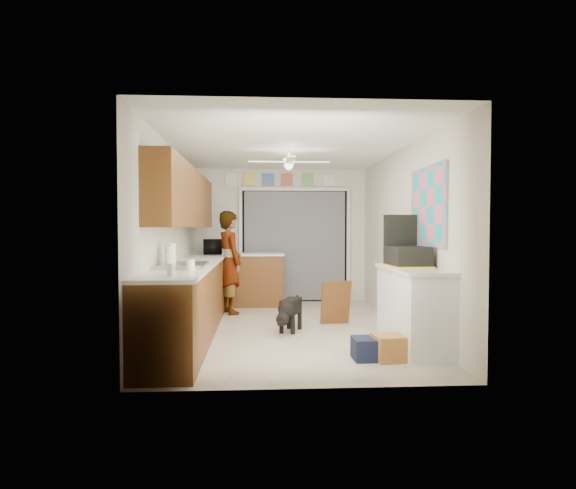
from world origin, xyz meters
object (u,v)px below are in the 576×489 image
object	(u,v)px
cardboard_box	(394,347)
man	(230,262)
navy_crate	(371,349)
microwave	(213,247)
suitcase	(407,257)
soap_bottle	(169,256)
dog	(291,313)
paper_towel_roll	(170,255)

from	to	relation	value
cardboard_box	man	distance (m)	3.53
navy_crate	cardboard_box	bearing A→B (deg)	-8.96
microwave	man	bearing A→B (deg)	-154.89
microwave	cardboard_box	bearing A→B (deg)	-154.14
suitcase	navy_crate	xyz separation A→B (m)	(-0.56, -0.56, -0.94)
man	cardboard_box	bearing A→B (deg)	-170.84
microwave	cardboard_box	size ratio (longest dim) A/B	1.07
microwave	man	xyz separation A→B (m)	(0.33, -0.51, -0.23)
microwave	soap_bottle	size ratio (longest dim) A/B	1.73
dog	man	bearing A→B (deg)	143.92
soap_bottle	dog	size ratio (longest dim) A/B	0.42
microwave	soap_bottle	bearing A→B (deg)	168.23
microwave	dog	world-z (taller)	microwave
suitcase	dog	size ratio (longest dim) A/B	0.87
microwave	dog	size ratio (longest dim) A/B	0.73
microwave	soap_bottle	xyz separation A→B (m)	(-0.22, -2.81, 0.01)
paper_towel_roll	man	size ratio (longest dim) A/B	0.16
navy_crate	dog	bearing A→B (deg)	117.90
microwave	soap_bottle	distance (m)	2.82
cardboard_box	paper_towel_roll	bearing A→B (deg)	163.55
microwave	dog	distance (m)	2.43
soap_bottle	navy_crate	xyz separation A→B (m)	(2.20, -0.55, -0.96)
paper_towel_roll	dog	distance (m)	1.84
paper_towel_roll	suitcase	size ratio (longest dim) A/B	0.50
cardboard_box	man	size ratio (longest dim) A/B	0.26
soap_bottle	man	world-z (taller)	man
man	paper_towel_roll	bearing A→B (deg)	141.34
soap_bottle	suitcase	xyz separation A→B (m)	(2.76, 0.01, -0.02)
suitcase	soap_bottle	bearing A→B (deg)	177.84
soap_bottle	dog	xyz separation A→B (m)	(1.44, 0.88, -0.83)
paper_towel_roll	microwave	bearing A→B (deg)	85.04
paper_towel_roll	navy_crate	xyz separation A→B (m)	(2.22, -0.69, -0.96)
soap_bottle	dog	world-z (taller)	soap_bottle
suitcase	man	size ratio (longest dim) A/B	0.33
suitcase	paper_towel_roll	bearing A→B (deg)	174.99
dog	microwave	bearing A→B (deg)	143.92
soap_bottle	cardboard_box	distance (m)	2.68
paper_towel_roll	suitcase	xyz separation A→B (m)	(2.78, -0.12, -0.02)
microwave	suitcase	bearing A→B (deg)	-145.05
man	dog	world-z (taller)	man
soap_bottle	man	size ratio (longest dim) A/B	0.16
cardboard_box	suitcase	bearing A→B (deg)	61.97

